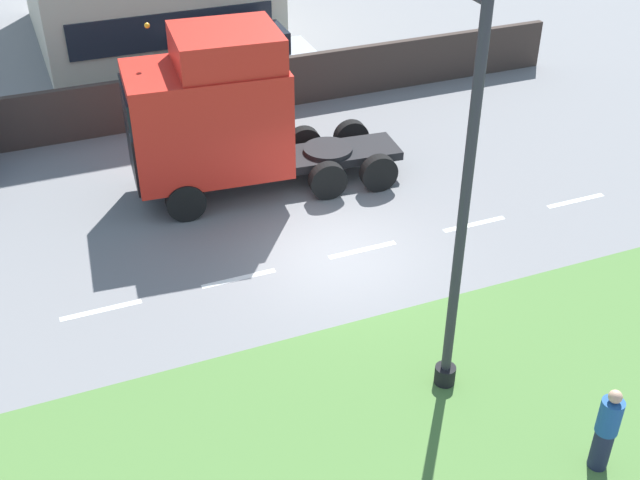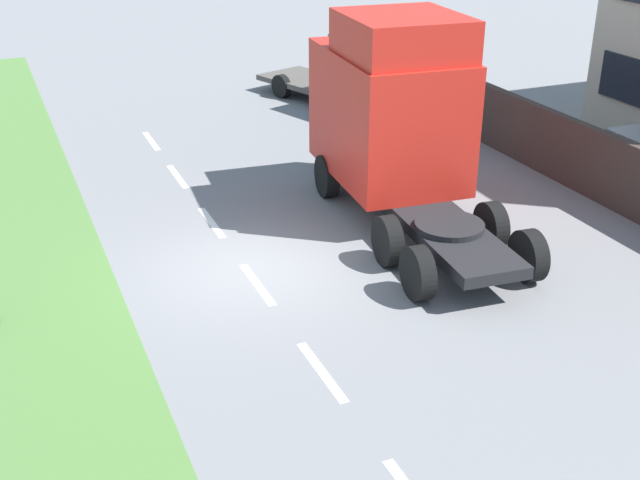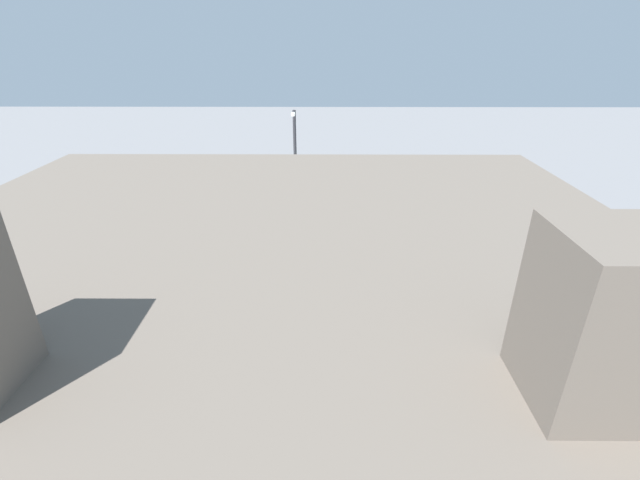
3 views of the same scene
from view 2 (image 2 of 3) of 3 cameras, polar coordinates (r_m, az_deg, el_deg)
name	(u,v)px [view 2 (image 2 of 3)]	position (r m, az deg, el deg)	size (l,w,h in m)	color
ground_plane	(246,269)	(16.23, -5.29, -2.07)	(120.00, 120.00, 0.00)	slate
lane_markings	(257,284)	(15.64, -4.48, -3.15)	(0.16, 21.00, 0.00)	white
boundary_wall	(606,169)	(20.22, 19.70, 4.76)	(0.25, 24.00, 1.69)	#382D28
lorry_cab	(394,115)	(18.29, 5.27, 8.87)	(3.21, 7.56, 4.69)	black
flatbed_truck	(361,70)	(26.53, 2.95, 12.00)	(3.81, 6.13, 2.54)	navy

